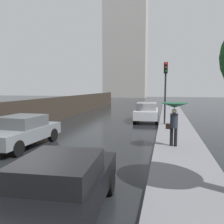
{
  "coord_description": "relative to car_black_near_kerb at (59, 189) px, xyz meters",
  "views": [
    {
      "loc": [
        4.44,
        -6.36,
        2.72
      ],
      "look_at": [
        1.89,
        4.6,
        1.5
      ],
      "focal_mm": 37.19,
      "sensor_mm": 36.0,
      "label": 1
    }
  ],
  "objects": [
    {
      "name": "car_grey_far_ahead",
      "position": [
        -4.37,
        5.14,
        0.04
      ],
      "size": [
        2.07,
        4.15,
        1.41
      ],
      "rotation": [
        0.0,
        0.0,
        3.09
      ],
      "color": "slate",
      "rests_on": "ground"
    },
    {
      "name": "distant_tower",
      "position": [
        -8.55,
        57.35,
        12.39
      ],
      "size": [
        10.88,
        7.43,
        26.15
      ],
      "color": "#9E9993",
      "rests_on": "ground"
    },
    {
      "name": "traffic_light",
      "position": [
        1.98,
        12.25,
        2.4
      ],
      "size": [
        0.26,
        0.39,
        4.24
      ],
      "color": "black",
      "rests_on": "sidewalk_strip"
    },
    {
      "name": "ground",
      "position": [
        -2.4,
        2.28,
        -0.69
      ],
      "size": [
        120.0,
        120.0,
        0.0
      ],
      "primitive_type": "plane",
      "color": "black"
    },
    {
      "name": "pedestrian_with_umbrella_near",
      "position": [
        2.4,
        6.25,
        0.99
      ],
      "size": [
        1.17,
        1.17,
        1.9
      ],
      "rotation": [
        0.0,
        0.0,
        2.89
      ],
      "color": "black",
      "rests_on": "sidewalk_strip"
    },
    {
      "name": "sidewalk_strip",
      "position": [
        2.7,
        2.28,
        -0.62
      ],
      "size": [
        2.2,
        60.0,
        0.14
      ],
      "primitive_type": "cube",
      "color": "slate",
      "rests_on": "ground"
    },
    {
      "name": "car_black_near_kerb",
      "position": [
        0.0,
        0.0,
        0.0
      ],
      "size": [
        2.01,
        4.28,
        1.33
      ],
      "rotation": [
        0.0,
        0.0,
        0.07
      ],
      "color": "black",
      "rests_on": "ground"
    },
    {
      "name": "car_silver_mid_road",
      "position": [
        0.56,
        14.35,
        0.08
      ],
      "size": [
        1.95,
        4.22,
        1.48
      ],
      "rotation": [
        0.0,
        0.0,
        0.04
      ],
      "color": "#B2B5BA",
      "rests_on": "ground"
    }
  ]
}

